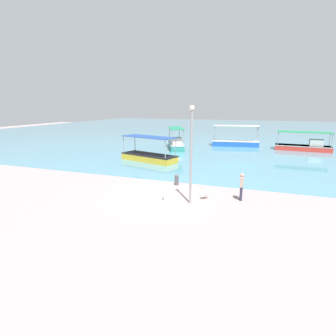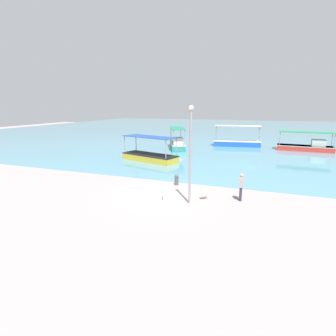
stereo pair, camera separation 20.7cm
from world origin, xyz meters
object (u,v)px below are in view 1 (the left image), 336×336
at_px(pelican, 205,193).
at_px(lamp_post, 191,150).
at_px(fishing_boat_far_right, 305,146).
at_px(fisherman_standing, 242,186).
at_px(fishing_boat_near_left, 149,156).
at_px(mooring_bollard, 177,179).
at_px(glass_bottle, 163,198).
at_px(fishing_boat_near_right, 176,144).
at_px(fishing_boat_far_left, 235,142).

height_order(pelican, lamp_post, lamp_post).
bearing_deg(fishing_boat_far_right, fisherman_standing, -106.31).
bearing_deg(lamp_post, fishing_boat_near_left, 124.65).
relative_size(pelican, mooring_bollard, 0.99).
bearing_deg(fishing_boat_far_right, mooring_bollard, -119.01).
bearing_deg(fishing_boat_near_left, pelican, -50.06).
height_order(lamp_post, fisherman_standing, lamp_post).
bearing_deg(mooring_bollard, glass_bottle, -87.01).
relative_size(fishing_boat_near_right, glass_bottle, 21.87).
xyz_separation_m(fishing_boat_near_right, lamp_post, (6.86, -18.65, 2.51)).
xyz_separation_m(fishing_boat_far_left, glass_bottle, (-1.98, -23.76, -0.46)).
height_order(fishing_boat_far_left, pelican, fishing_boat_far_left).
relative_size(fishing_boat_far_right, fisherman_standing, 3.93).
bearing_deg(fisherman_standing, fishing_boat_near_left, 138.30).
xyz_separation_m(fishing_boat_far_left, pelican, (0.39, -22.73, -0.19)).
xyz_separation_m(lamp_post, fisherman_standing, (2.78, 1.49, -2.26)).
height_order(pelican, glass_bottle, pelican).
bearing_deg(fishing_boat_near_left, glass_bottle, -62.29).
relative_size(lamp_post, glass_bottle, 20.83).
xyz_separation_m(lamp_post, mooring_bollard, (-1.86, 3.19, -2.74)).
bearing_deg(mooring_bollard, lamp_post, -59.83).
relative_size(fishing_boat_near_right, fishing_boat_far_left, 0.90).
relative_size(fisherman_standing, glass_bottle, 6.26).
bearing_deg(fishing_boat_near_right, fisherman_standing, -60.68).
xyz_separation_m(fishing_boat_near_right, glass_bottle, (5.17, -18.70, -0.55)).
xyz_separation_m(pelican, glass_bottle, (-2.38, -1.03, -0.27)).
distance_m(fishing_boat_far_left, lamp_post, 23.85).
height_order(fishing_boat_near_right, mooring_bollard, fishing_boat_near_right).
bearing_deg(fishing_boat_far_left, fishing_boat_near_right, -144.72).
bearing_deg(lamp_post, pelican, 54.79).
bearing_deg(lamp_post, fishing_boat_near_right, 110.19).
relative_size(fishing_boat_far_right, glass_bottle, 24.59).
bearing_deg(fishing_boat_far_left, fisherman_standing, -83.62).
height_order(fishing_boat_near_right, fishing_boat_near_left, fishing_boat_near_right).
height_order(fishing_boat_near_right, pelican, fishing_boat_near_right).
bearing_deg(fishing_boat_near_right, mooring_bollard, -72.07).
bearing_deg(fishing_boat_near_right, fishing_boat_far_left, 35.28).
xyz_separation_m(fishing_boat_far_left, fisherman_standing, (2.49, -22.22, 0.34)).
xyz_separation_m(pelican, fisherman_standing, (2.09, 0.51, 0.53)).
xyz_separation_m(mooring_bollard, glass_bottle, (0.17, -3.24, -0.32)).
bearing_deg(fishing_boat_far_left, fishing_boat_far_right, -5.97).
bearing_deg(mooring_bollard, fisherman_standing, -20.20).
bearing_deg(glass_bottle, lamp_post, 1.79).
bearing_deg(pelican, fishing_boat_far_right, 69.11).
distance_m(fishing_boat_near_right, fishing_boat_far_left, 8.76).
height_order(fishing_boat_far_right, fisherman_standing, fishing_boat_far_right).
bearing_deg(fisherman_standing, fishing_boat_far_left, 96.38).
distance_m(fishing_boat_far_left, fishing_boat_near_left, 15.31).
relative_size(fishing_boat_near_right, mooring_bollard, 7.33).
relative_size(fishing_boat_far_left, fisherman_standing, 3.88).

